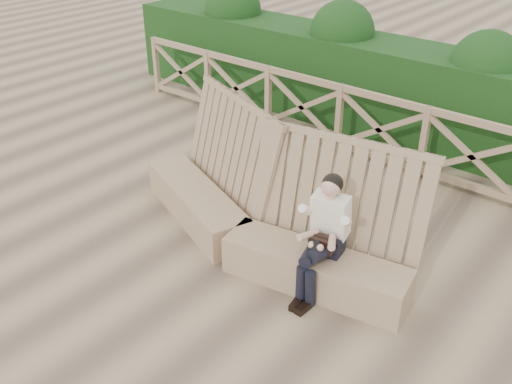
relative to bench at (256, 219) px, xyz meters
The scene contains 5 objects.
ground 0.71m from the bench, 91.87° to the right, with size 60.00×60.00×0.00m, color brown.
bench is the anchor object (origin of this frame).
woman 1.09m from the bench, ahead, with size 0.42×0.83×1.34m.
guardrail 2.91m from the bench, 90.38° to the left, with size 10.10×0.09×1.10m.
hedge 4.12m from the bench, 90.27° to the left, with size 12.00×1.20×1.50m, color black.
Camera 1 is at (3.64, -3.74, 4.00)m, focal length 40.00 mm.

